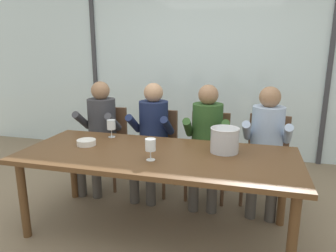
{
  "coord_description": "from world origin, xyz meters",
  "views": [
    {
      "loc": [
        0.74,
        -2.37,
        1.57
      ],
      "look_at": [
        0.0,
        0.35,
        0.87
      ],
      "focal_mm": 33.41,
      "sensor_mm": 36.0,
      "label": 1
    }
  ],
  "objects_px": {
    "dining_table": "(157,161)",
    "ice_bucket_primary": "(225,140)",
    "person_pale_blue_shirt": "(267,139)",
    "chair_center": "(209,147)",
    "person_navy_polo": "(152,131)",
    "tasting_bowl": "(86,142)",
    "chair_right_of_center": "(267,151)",
    "wine_glass_near_bucket": "(150,145)",
    "chair_near_curtain": "(107,139)",
    "wine_glass_by_left_taster": "(111,125)",
    "person_charcoal_jacket": "(99,127)",
    "person_olive_shirt": "(207,135)",
    "chair_left_of_center": "(157,143)"
  },
  "relations": [
    {
      "from": "dining_table",
      "to": "ice_bucket_primary",
      "type": "height_order",
      "value": "ice_bucket_primary"
    },
    {
      "from": "dining_table",
      "to": "person_pale_blue_shirt",
      "type": "xyz_separation_m",
      "value": [
        0.9,
        0.75,
        0.04
      ]
    },
    {
      "from": "chair_center",
      "to": "person_navy_polo",
      "type": "xyz_separation_m",
      "value": [
        -0.61,
        -0.13,
        0.17
      ]
    },
    {
      "from": "dining_table",
      "to": "tasting_bowl",
      "type": "distance_m",
      "value": 0.69
    },
    {
      "from": "person_navy_polo",
      "to": "dining_table",
      "type": "bearing_deg",
      "value": -68.56
    },
    {
      "from": "chair_right_of_center",
      "to": "wine_glass_near_bucket",
      "type": "xyz_separation_m",
      "value": [
        -0.92,
        -1.07,
        0.32
      ]
    },
    {
      "from": "dining_table",
      "to": "chair_near_curtain",
      "type": "distance_m",
      "value": 1.25
    },
    {
      "from": "ice_bucket_primary",
      "to": "wine_glass_near_bucket",
      "type": "height_order",
      "value": "ice_bucket_primary"
    },
    {
      "from": "ice_bucket_primary",
      "to": "wine_glass_by_left_taster",
      "type": "bearing_deg",
      "value": 171.25
    },
    {
      "from": "person_charcoal_jacket",
      "to": "person_navy_polo",
      "type": "height_order",
      "value": "same"
    },
    {
      "from": "person_olive_shirt",
      "to": "tasting_bowl",
      "type": "height_order",
      "value": "person_olive_shirt"
    },
    {
      "from": "chair_left_of_center",
      "to": "person_charcoal_jacket",
      "type": "bearing_deg",
      "value": -164.24
    },
    {
      "from": "person_navy_polo",
      "to": "ice_bucket_primary",
      "type": "distance_m",
      "value": 1.02
    },
    {
      "from": "dining_table",
      "to": "chair_center",
      "type": "height_order",
      "value": "chair_center"
    },
    {
      "from": "chair_right_of_center",
      "to": "wine_glass_near_bucket",
      "type": "relative_size",
      "value": 5.13
    },
    {
      "from": "chair_center",
      "to": "tasting_bowl",
      "type": "bearing_deg",
      "value": -139.69
    },
    {
      "from": "chair_near_curtain",
      "to": "person_pale_blue_shirt",
      "type": "height_order",
      "value": "person_pale_blue_shirt"
    },
    {
      "from": "chair_center",
      "to": "dining_table",
      "type": "bearing_deg",
      "value": -109.19
    },
    {
      "from": "person_charcoal_jacket",
      "to": "wine_glass_near_bucket",
      "type": "relative_size",
      "value": 6.97
    },
    {
      "from": "chair_center",
      "to": "ice_bucket_primary",
      "type": "height_order",
      "value": "ice_bucket_primary"
    },
    {
      "from": "chair_right_of_center",
      "to": "tasting_bowl",
      "type": "distance_m",
      "value": 1.83
    },
    {
      "from": "chair_near_curtain",
      "to": "person_olive_shirt",
      "type": "distance_m",
      "value": 1.21
    },
    {
      "from": "dining_table",
      "to": "tasting_bowl",
      "type": "xyz_separation_m",
      "value": [
        -0.68,
        0.05,
        0.09
      ]
    },
    {
      "from": "dining_table",
      "to": "person_olive_shirt",
      "type": "height_order",
      "value": "person_olive_shirt"
    },
    {
      "from": "chair_right_of_center",
      "to": "chair_center",
      "type": "bearing_deg",
      "value": -169.44
    },
    {
      "from": "person_charcoal_jacket",
      "to": "wine_glass_by_left_taster",
      "type": "bearing_deg",
      "value": -51.81
    },
    {
      "from": "person_olive_shirt",
      "to": "wine_glass_by_left_taster",
      "type": "height_order",
      "value": "person_olive_shirt"
    },
    {
      "from": "person_pale_blue_shirt",
      "to": "wine_glass_by_left_taster",
      "type": "relative_size",
      "value": 6.97
    },
    {
      "from": "person_navy_polo",
      "to": "ice_bucket_primary",
      "type": "height_order",
      "value": "person_navy_polo"
    },
    {
      "from": "chair_left_of_center",
      "to": "tasting_bowl",
      "type": "relative_size",
      "value": 5.25
    },
    {
      "from": "person_pale_blue_shirt",
      "to": "ice_bucket_primary",
      "type": "relative_size",
      "value": 4.97
    },
    {
      "from": "person_olive_shirt",
      "to": "person_pale_blue_shirt",
      "type": "distance_m",
      "value": 0.6
    },
    {
      "from": "wine_glass_by_left_taster",
      "to": "chair_center",
      "type": "bearing_deg",
      "value": 30.56
    },
    {
      "from": "person_charcoal_jacket",
      "to": "tasting_bowl",
      "type": "height_order",
      "value": "person_charcoal_jacket"
    },
    {
      "from": "chair_center",
      "to": "chair_right_of_center",
      "type": "height_order",
      "value": "same"
    },
    {
      "from": "person_charcoal_jacket",
      "to": "person_pale_blue_shirt",
      "type": "bearing_deg",
      "value": -2.23
    },
    {
      "from": "ice_bucket_primary",
      "to": "wine_glass_by_left_taster",
      "type": "xyz_separation_m",
      "value": [
        -1.11,
        0.17,
        0.01
      ]
    },
    {
      "from": "dining_table",
      "to": "person_navy_polo",
      "type": "height_order",
      "value": "person_navy_polo"
    },
    {
      "from": "person_charcoal_jacket",
      "to": "wine_glass_near_bucket",
      "type": "distance_m",
      "value": 1.31
    },
    {
      "from": "chair_near_curtain",
      "to": "tasting_bowl",
      "type": "distance_m",
      "value": 0.88
    },
    {
      "from": "chair_right_of_center",
      "to": "wine_glass_near_bucket",
      "type": "bearing_deg",
      "value": -122.27
    },
    {
      "from": "ice_bucket_primary",
      "to": "wine_glass_near_bucket",
      "type": "relative_size",
      "value": 1.4
    },
    {
      "from": "chair_left_of_center",
      "to": "chair_center",
      "type": "distance_m",
      "value": 0.59
    },
    {
      "from": "chair_center",
      "to": "wine_glass_near_bucket",
      "type": "height_order",
      "value": "wine_glass_near_bucket"
    },
    {
      "from": "chair_left_of_center",
      "to": "chair_center",
      "type": "relative_size",
      "value": 1.0
    },
    {
      "from": "chair_center",
      "to": "wine_glass_by_left_taster",
      "type": "xyz_separation_m",
      "value": [
        -0.89,
        -0.53,
        0.31
      ]
    },
    {
      "from": "person_navy_polo",
      "to": "wine_glass_by_left_taster",
      "type": "relative_size",
      "value": 6.97
    },
    {
      "from": "chair_left_of_center",
      "to": "person_charcoal_jacket",
      "type": "height_order",
      "value": "person_charcoal_jacket"
    },
    {
      "from": "chair_near_curtain",
      "to": "chair_left_of_center",
      "type": "relative_size",
      "value": 1.0
    },
    {
      "from": "chair_left_of_center",
      "to": "person_navy_polo",
      "type": "height_order",
      "value": "person_navy_polo"
    }
  ]
}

